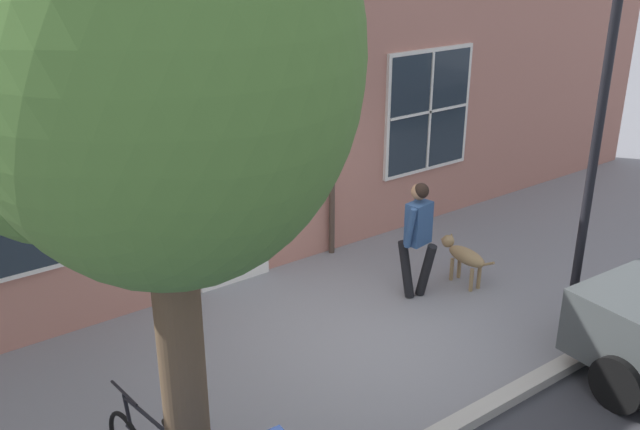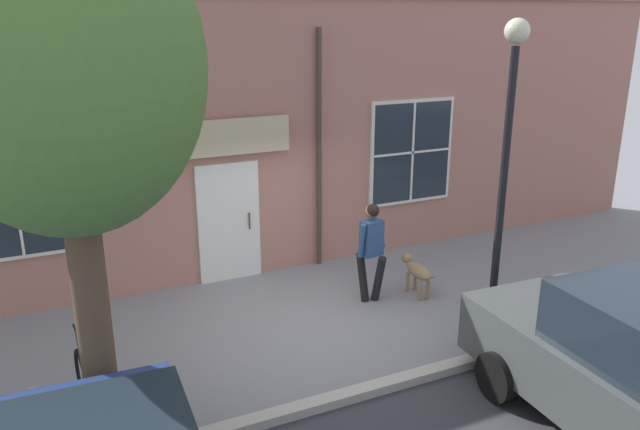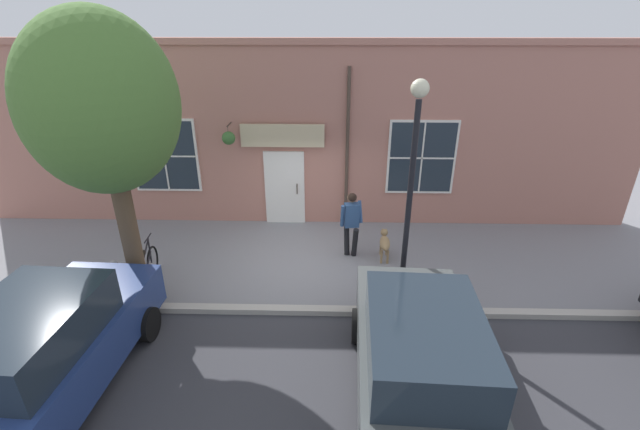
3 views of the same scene
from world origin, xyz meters
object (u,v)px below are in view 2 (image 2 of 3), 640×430
object	(u,v)px
street_lamp	(507,137)
fire_hydrant	(38,417)
pedestrian_walking	(371,244)
dog_on_leash	(416,270)
street_tree_by_curb	(53,78)
leaning_bicycle	(97,394)

from	to	relation	value
street_lamp	fire_hydrant	world-z (taller)	street_lamp
pedestrian_walking	dog_on_leash	bearing A→B (deg)	81.99
street_tree_by_curb	pedestrian_walking	bearing A→B (deg)	113.32
street_lamp	fire_hydrant	bearing A→B (deg)	-90.87
leaning_bicycle	street_lamp	bearing A→B (deg)	86.70
dog_on_leash	fire_hydrant	bearing A→B (deg)	-74.80
street_tree_by_curb	leaning_bicycle	bearing A→B (deg)	173.34
pedestrian_walking	street_tree_by_curb	world-z (taller)	street_tree_by_curb
dog_on_leash	fire_hydrant	xyz separation A→B (m)	(1.59, -5.84, -0.03)
pedestrian_walking	leaning_bicycle	world-z (taller)	pedestrian_walking
pedestrian_walking	street_lamp	distance (m)	2.82
dog_on_leash	street_tree_by_curb	bearing A→B (deg)	-71.08
street_tree_by_curb	fire_hydrant	size ratio (longest dim) A/B	7.25
dog_on_leash	street_lamp	bearing A→B (deg)	5.50
pedestrian_walking	leaning_bicycle	distance (m)	4.70
leaning_bicycle	street_lamp	xyz separation A→B (m)	(0.31, 5.39, 2.56)
pedestrian_walking	leaning_bicycle	size ratio (longest dim) A/B	0.96
leaning_bicycle	street_lamp	distance (m)	5.97
street_tree_by_curb	leaning_bicycle	xyz separation A→B (m)	(-0.44, 0.05, -3.55)
dog_on_leash	fire_hydrant	size ratio (longest dim) A/B	1.39
street_lamp	street_tree_by_curb	bearing A→B (deg)	-88.61
dog_on_leash	street_tree_by_curb	world-z (taller)	street_tree_by_curb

